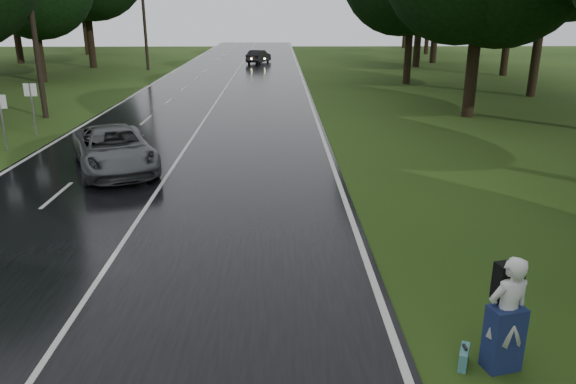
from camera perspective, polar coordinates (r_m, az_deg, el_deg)
name	(u,v)px	position (r m, az deg, el deg)	size (l,w,h in m)	color
ground	(55,348)	(10.43, -23.15, -14.71)	(160.00, 160.00, 0.00)	#2C4715
road	(204,120)	(28.80, -8.70, 7.41)	(12.00, 140.00, 0.04)	black
lane_center	(204,120)	(28.80, -8.71, 7.46)	(0.12, 140.00, 0.01)	silver
grey_car	(114,149)	(20.22, -17.68, 4.28)	(2.48, 5.38, 1.50)	#55585A
far_car	(259,56)	(59.82, -3.08, 13.93)	(1.44, 4.13, 1.36)	black
hitchhiker	(506,317)	(9.36, 21.80, -12.05)	(0.80, 0.76, 1.95)	silver
suitcase	(464,357)	(9.58, 17.86, -16.07)	(0.13, 0.44, 0.32)	teal
utility_pole_mid	(46,118)	(31.93, -23.90, 7.09)	(1.80, 0.28, 9.54)	black
utility_pole_far	(148,70)	(54.72, -14.36, 12.22)	(1.80, 0.28, 10.86)	black
road_sign_a	(8,151)	(25.01, -27.21, 3.84)	(0.55, 0.10, 2.27)	white
road_sign_b	(37,135)	(27.53, -24.71, 5.38)	(0.56, 0.10, 2.35)	white
tree_left_e	(44,82)	(48.15, -24.13, 10.42)	(8.20, 8.20, 12.81)	black
tree_left_f	(94,68)	(58.52, -19.60, 12.11)	(10.78, 10.78, 16.84)	black
tree_right_d	(467,117)	(31.09, 18.17, 7.48)	(8.85, 8.85, 13.82)	black
tree_right_e	(406,84)	(44.00, 12.21, 10.97)	(8.90, 8.90, 13.91)	black
tree_right_f	(416,67)	(57.76, 13.17, 12.61)	(9.95, 9.95, 15.55)	black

